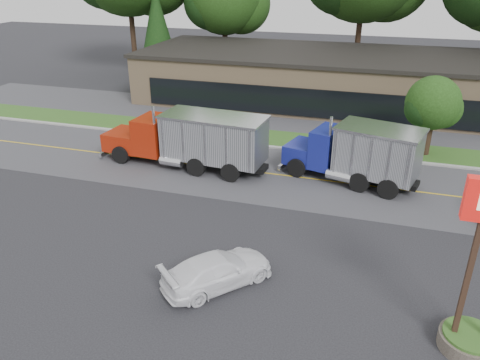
% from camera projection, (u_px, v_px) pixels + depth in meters
% --- Properties ---
extents(ground, '(140.00, 140.00, 0.00)m').
position_uv_depth(ground, '(194.00, 253.00, 20.02)').
color(ground, '#323237').
rests_on(ground, ground).
extents(road, '(60.00, 8.00, 0.02)m').
position_uv_depth(road, '(251.00, 172.00, 27.83)').
color(road, '#55555A').
rests_on(road, ground).
extents(center_line, '(60.00, 0.12, 0.01)m').
position_uv_depth(center_line, '(251.00, 172.00, 27.83)').
color(center_line, gold).
rests_on(center_line, ground).
extents(curb, '(60.00, 0.30, 0.12)m').
position_uv_depth(curb, '(268.00, 147.00, 31.47)').
color(curb, '#9E9E99').
rests_on(curb, ground).
extents(grass_verge, '(60.00, 3.40, 0.03)m').
position_uv_depth(grass_verge, '(274.00, 139.00, 33.03)').
color(grass_verge, '#316121').
rests_on(grass_verge, ground).
extents(far_parking, '(60.00, 7.00, 0.02)m').
position_uv_depth(far_parking, '(288.00, 118.00, 37.37)').
color(far_parking, '#55555A').
rests_on(far_parking, ground).
extents(strip_mall, '(32.00, 12.00, 4.00)m').
position_uv_depth(strip_mall, '(325.00, 79.00, 41.20)').
color(strip_mall, tan).
rests_on(strip_mall, ground).
extents(evergreen_left, '(4.18, 4.18, 9.51)m').
position_uv_depth(evergreen_left, '(157.00, 28.00, 48.07)').
color(evergreen_left, '#382619').
rests_on(evergreen_left, ground).
extents(tree_verge, '(3.56, 3.35, 5.08)m').
position_uv_depth(tree_verge, '(433.00, 106.00, 29.05)').
color(tree_verge, '#382619').
rests_on(tree_verge, ground).
extents(dump_truck_red, '(10.53, 3.37, 3.36)m').
position_uv_depth(dump_truck_red, '(192.00, 139.00, 27.73)').
color(dump_truck_red, black).
rests_on(dump_truck_red, ground).
extents(dump_truck_blue, '(7.80, 4.36, 3.36)m').
position_uv_depth(dump_truck_blue, '(359.00, 152.00, 25.78)').
color(dump_truck_blue, black).
rests_on(dump_truck_blue, ground).
extents(rally_car, '(4.25, 4.51, 1.28)m').
position_uv_depth(rally_car, '(218.00, 270.00, 17.83)').
color(rally_car, white).
rests_on(rally_car, ground).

